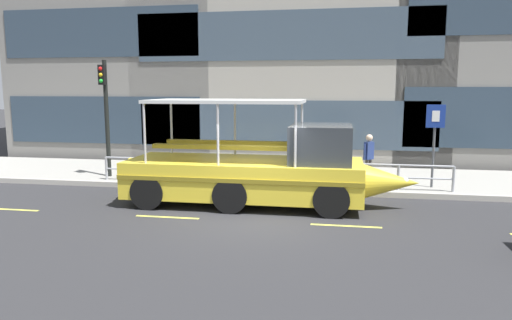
# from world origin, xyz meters

# --- Properties ---
(ground_plane) EXTENTS (120.00, 120.00, 0.00)m
(ground_plane) POSITION_xyz_m (0.00, 0.00, 0.00)
(ground_plane) COLOR #2B2B2D
(sidewalk) EXTENTS (32.00, 4.80, 0.18)m
(sidewalk) POSITION_xyz_m (0.00, 5.60, 0.09)
(sidewalk) COLOR #99968E
(sidewalk) RESTS_ON ground_plane
(curb_edge) EXTENTS (32.00, 0.18, 0.18)m
(curb_edge) POSITION_xyz_m (0.00, 3.11, 0.09)
(curb_edge) COLOR #B2ADA3
(curb_edge) RESTS_ON ground_plane
(lane_centreline) EXTENTS (25.80, 0.12, 0.01)m
(lane_centreline) POSITION_xyz_m (-0.00, -0.42, 0.00)
(lane_centreline) COLOR #DBD64C
(lane_centreline) RESTS_ON ground_plane
(curb_guardrail) EXTENTS (12.10, 0.09, 0.86)m
(curb_guardrail) POSITION_xyz_m (-0.17, 3.45, 0.75)
(curb_guardrail) COLOR #9EA0A8
(curb_guardrail) RESTS_ON sidewalk
(traffic_light_pole) EXTENTS (0.24, 0.46, 4.35)m
(traffic_light_pole) POSITION_xyz_m (-6.41, 4.05, 2.80)
(traffic_light_pole) COLOR black
(traffic_light_pole) RESTS_ON sidewalk
(parking_sign) EXTENTS (0.60, 0.12, 2.78)m
(parking_sign) POSITION_xyz_m (5.30, 4.07, 2.07)
(parking_sign) COLOR #4C4F54
(parking_sign) RESTS_ON sidewalk
(duck_tour_boat) EXTENTS (8.77, 2.59, 3.16)m
(duck_tour_boat) POSITION_xyz_m (-0.12, 1.46, 1.05)
(duck_tour_boat) COLOR yellow
(duck_tour_boat) RESTS_ON ground_plane
(pedestrian_near_bow) EXTENTS (0.38, 0.37, 1.73)m
(pedestrian_near_bow) POSITION_xyz_m (3.21, 4.36, 1.23)
(pedestrian_near_bow) COLOR #47423D
(pedestrian_near_bow) RESTS_ON sidewalk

